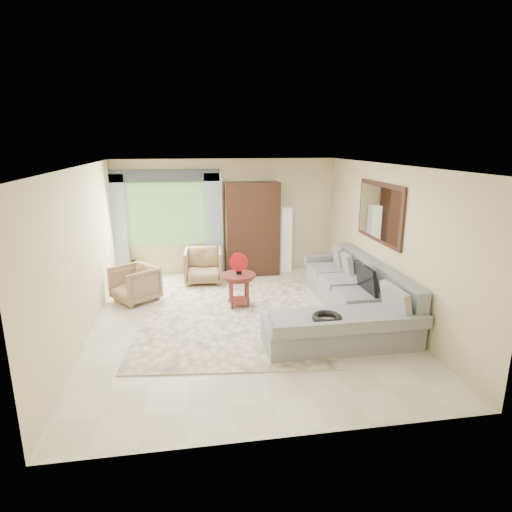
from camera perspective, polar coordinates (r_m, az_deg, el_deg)
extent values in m
plane|color=silver|center=(7.36, -1.49, -8.70)|extent=(6.00, 6.00, 0.00)
cube|color=#F8E6C4|center=(7.64, -3.33, -7.75)|extent=(3.43, 4.31, 0.02)
cube|color=gray|center=(8.23, 11.99, -4.95)|extent=(0.90, 2.40, 0.40)
cube|color=gray|center=(6.61, 11.28, -9.99)|extent=(2.30, 0.80, 0.40)
cube|color=gray|center=(7.87, 15.59, -2.63)|extent=(0.20, 3.20, 0.50)
cube|color=gray|center=(9.28, 9.26, -0.52)|extent=(0.90, 0.16, 0.22)
cube|color=gray|center=(6.11, 12.90, -9.24)|extent=(2.30, 0.10, 0.18)
cube|color=black|center=(7.47, 14.49, -2.95)|extent=(0.14, 0.74, 0.48)
torus|color=black|center=(6.21, 9.44, -8.10)|extent=(0.43, 0.43, 0.09)
cylinder|color=#4E1D14|center=(7.80, -2.32, -2.59)|extent=(0.62, 0.62, 0.04)
cylinder|color=#4E1D14|center=(7.90, -2.29, -4.82)|extent=(0.41, 0.41, 0.56)
cylinder|color=#AE1115|center=(7.73, -2.34, -0.82)|extent=(0.33, 0.14, 0.34)
imported|color=#A07D57|center=(8.46, -15.85, -3.60)|extent=(1.04, 1.04, 0.69)
imported|color=#967B51|center=(9.28, -7.02, -1.33)|extent=(0.84, 0.86, 0.74)
imported|color=#999999|center=(9.94, -15.75, -1.39)|extent=(0.55, 0.51, 0.50)
cube|color=black|center=(9.70, -0.54, 3.64)|extent=(1.20, 0.55, 2.10)
cube|color=silver|center=(9.98, 3.96, 2.16)|extent=(0.24, 0.24, 1.50)
cube|color=#669E59|center=(9.79, -11.88, 5.50)|extent=(1.80, 0.04, 1.40)
cube|color=#9EB7CC|center=(9.84, -17.95, 3.66)|extent=(0.40, 0.08, 2.30)
cube|color=#9EB7CC|center=(9.75, -5.64, 4.22)|extent=(0.40, 0.08, 2.30)
cube|color=#1E232D|center=(9.62, -12.17, 10.43)|extent=(2.40, 0.12, 0.26)
cube|color=black|center=(7.90, 16.18, 5.59)|extent=(0.04, 1.70, 1.05)
cube|color=white|center=(7.89, 16.02, 5.59)|extent=(0.02, 1.54, 0.90)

